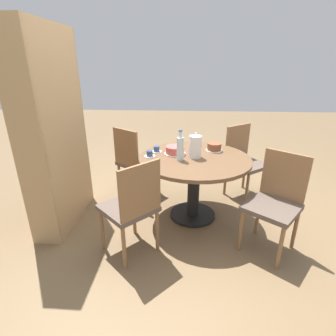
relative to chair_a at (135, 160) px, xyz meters
name	(u,v)px	position (x,y,z in m)	size (l,w,h in m)	color
ground_plane	(192,215)	(-0.46, -0.73, -0.49)	(14.00, 14.00, 0.00)	brown
dining_table	(194,170)	(-0.46, -0.73, 0.07)	(1.18, 1.18, 0.71)	black
chair_a	(135,160)	(0.00, 0.00, 0.00)	(0.59, 0.59, 0.91)	olive
chair_b	(132,206)	(-1.12, -0.18, 0.00)	(0.59, 0.59, 0.91)	olive
chair_c	(275,201)	(-0.95, -1.45, 0.00)	(0.59, 0.59, 0.91)	olive
chair_d	(244,160)	(0.12, -1.38, 0.00)	(0.59, 0.59, 0.91)	olive
bookshelf	(57,135)	(-0.59, 0.66, 0.47)	(0.95, 0.28, 1.97)	tan
coffee_pot	(195,146)	(-0.46, -0.73, 0.34)	(0.13, 0.13, 0.27)	white
water_bottle	(180,148)	(-0.55, -0.58, 0.35)	(0.07, 0.07, 0.31)	silver
cake_main	(175,150)	(-0.37, -0.52, 0.26)	(0.23, 0.23, 0.09)	white
cake_second	(214,147)	(-0.23, -0.96, 0.26)	(0.18, 0.18, 0.09)	white
cup_a	(150,154)	(-0.47, -0.26, 0.25)	(0.12, 0.12, 0.07)	silver
cup_b	(157,150)	(-0.31, -0.31, 0.25)	(0.12, 0.12, 0.07)	silver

